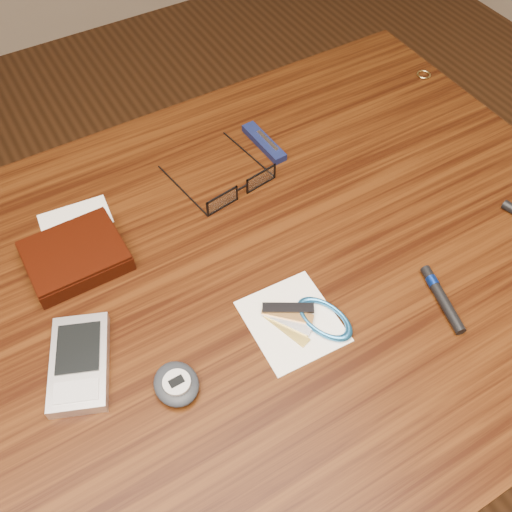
{
  "coord_description": "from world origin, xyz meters",
  "views": [
    {
      "loc": [
        -0.19,
        -0.36,
        1.33
      ],
      "look_at": [
        0.03,
        0.01,
        0.76
      ],
      "focal_mm": 40.0,
      "sensor_mm": 36.0,
      "label": 1
    }
  ],
  "objects_px": {
    "desk": "(245,320)",
    "eyeglasses": "(239,187)",
    "pocket_knife": "(264,142)",
    "notepad_keys": "(308,319)",
    "wallet_and_card": "(75,255)",
    "pda_phone": "(79,363)",
    "pedometer": "(176,384)"
  },
  "relations": [
    {
      "from": "desk",
      "to": "eyeglasses",
      "type": "bearing_deg",
      "value": 62.99
    },
    {
      "from": "desk",
      "to": "pocket_knife",
      "type": "height_order",
      "value": "pocket_knife"
    },
    {
      "from": "eyeglasses",
      "to": "pocket_knife",
      "type": "distance_m",
      "value": 0.11
    },
    {
      "from": "desk",
      "to": "notepad_keys",
      "type": "distance_m",
      "value": 0.15
    },
    {
      "from": "wallet_and_card",
      "to": "eyeglasses",
      "type": "height_order",
      "value": "same"
    },
    {
      "from": "notepad_keys",
      "to": "pda_phone",
      "type": "bearing_deg",
      "value": 162.23
    },
    {
      "from": "desk",
      "to": "wallet_and_card",
      "type": "distance_m",
      "value": 0.24
    },
    {
      "from": "desk",
      "to": "pocket_knife",
      "type": "xyz_separation_m",
      "value": [
        0.15,
        0.2,
        0.11
      ]
    },
    {
      "from": "wallet_and_card",
      "to": "pocket_knife",
      "type": "relative_size",
      "value": 1.64
    },
    {
      "from": "pda_phone",
      "to": "desk",
      "type": "bearing_deg",
      "value": 3.32
    },
    {
      "from": "eyeglasses",
      "to": "pda_phone",
      "type": "relative_size",
      "value": 1.06
    },
    {
      "from": "desk",
      "to": "pocket_knife",
      "type": "relative_size",
      "value": 10.86
    },
    {
      "from": "eyeglasses",
      "to": "pedometer",
      "type": "height_order",
      "value": "eyeglasses"
    },
    {
      "from": "pedometer",
      "to": "notepad_keys",
      "type": "distance_m",
      "value": 0.17
    },
    {
      "from": "wallet_and_card",
      "to": "pocket_knife",
      "type": "height_order",
      "value": "wallet_and_card"
    },
    {
      "from": "wallet_and_card",
      "to": "notepad_keys",
      "type": "relative_size",
      "value": 1.22
    },
    {
      "from": "desk",
      "to": "eyeglasses",
      "type": "xyz_separation_m",
      "value": [
        0.07,
        0.13,
        0.11
      ]
    },
    {
      "from": "pda_phone",
      "to": "wallet_and_card",
      "type": "bearing_deg",
      "value": 71.6
    },
    {
      "from": "pocket_knife",
      "to": "pedometer",
      "type": "bearing_deg",
      "value": -134.6
    },
    {
      "from": "pedometer",
      "to": "eyeglasses",
      "type": "bearing_deg",
      "value": 47.49
    },
    {
      "from": "wallet_and_card",
      "to": "pda_phone",
      "type": "height_order",
      "value": "wallet_and_card"
    },
    {
      "from": "eyeglasses",
      "to": "pda_phone",
      "type": "distance_m",
      "value": 0.32
    },
    {
      "from": "pocket_knife",
      "to": "notepad_keys",
      "type": "bearing_deg",
      "value": -111.32
    },
    {
      "from": "wallet_and_card",
      "to": "eyeglasses",
      "type": "bearing_deg",
      "value": -0.34
    },
    {
      "from": "pocket_knife",
      "to": "wallet_and_card",
      "type": "bearing_deg",
      "value": -168.29
    },
    {
      "from": "wallet_and_card",
      "to": "pedometer",
      "type": "bearing_deg",
      "value": -81.24
    },
    {
      "from": "pedometer",
      "to": "notepad_keys",
      "type": "bearing_deg",
      "value": -0.87
    },
    {
      "from": "wallet_and_card",
      "to": "pocket_knife",
      "type": "bearing_deg",
      "value": 11.71
    },
    {
      "from": "wallet_and_card",
      "to": "pedometer",
      "type": "xyz_separation_m",
      "value": [
        0.03,
        -0.22,
        -0.0
      ]
    },
    {
      "from": "eyeglasses",
      "to": "pedometer",
      "type": "relative_size",
      "value": 2.51
    },
    {
      "from": "wallet_and_card",
      "to": "notepad_keys",
      "type": "distance_m",
      "value": 0.3
    },
    {
      "from": "pda_phone",
      "to": "pocket_knife",
      "type": "height_order",
      "value": "pda_phone"
    }
  ]
}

